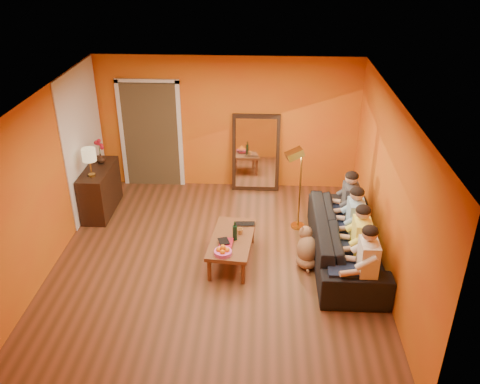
# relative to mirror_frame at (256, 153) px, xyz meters

# --- Properties ---
(room_shell) EXTENTS (5.00, 5.50, 2.60)m
(room_shell) POSITION_rel_mirror_frame_xyz_m (-0.55, -2.26, 0.54)
(room_shell) COLOR brown
(room_shell) RESTS_ON ground
(white_accent) EXTENTS (0.02, 1.90, 2.58)m
(white_accent) POSITION_rel_mirror_frame_xyz_m (-3.04, -0.88, 0.54)
(white_accent) COLOR white
(white_accent) RESTS_ON wall_left
(doorway_recess) EXTENTS (1.06, 0.30, 2.10)m
(doorway_recess) POSITION_rel_mirror_frame_xyz_m (-2.05, 0.20, 0.29)
(doorway_recess) COLOR #3F2D19
(doorway_recess) RESTS_ON floor
(door_jamb_left) EXTENTS (0.08, 0.06, 2.20)m
(door_jamb_left) POSITION_rel_mirror_frame_xyz_m (-2.62, 0.08, 0.29)
(door_jamb_left) COLOR white
(door_jamb_left) RESTS_ON wall_back
(door_jamb_right) EXTENTS (0.08, 0.06, 2.20)m
(door_jamb_right) POSITION_rel_mirror_frame_xyz_m (-1.48, 0.08, 0.29)
(door_jamb_right) COLOR white
(door_jamb_right) RESTS_ON wall_back
(door_header) EXTENTS (1.22, 0.06, 0.08)m
(door_header) POSITION_rel_mirror_frame_xyz_m (-2.05, 0.08, 1.36)
(door_header) COLOR white
(door_header) RESTS_ON wall_back
(mirror_frame) EXTENTS (0.92, 0.27, 1.51)m
(mirror_frame) POSITION_rel_mirror_frame_xyz_m (0.00, 0.00, 0.00)
(mirror_frame) COLOR black
(mirror_frame) RESTS_ON floor
(mirror_glass) EXTENTS (0.78, 0.21, 1.35)m
(mirror_glass) POSITION_rel_mirror_frame_xyz_m (0.00, -0.04, 0.00)
(mirror_glass) COLOR white
(mirror_glass) RESTS_ON mirror_frame
(sideboard) EXTENTS (0.44, 1.18, 0.85)m
(sideboard) POSITION_rel_mirror_frame_xyz_m (-2.79, -1.08, -0.34)
(sideboard) COLOR black
(sideboard) RESTS_ON floor
(table_lamp) EXTENTS (0.24, 0.24, 0.51)m
(table_lamp) POSITION_rel_mirror_frame_xyz_m (-2.79, -1.38, 0.34)
(table_lamp) COLOR beige
(table_lamp) RESTS_ON sideboard
(sofa) EXTENTS (2.51, 0.98, 0.73)m
(sofa) POSITION_rel_mirror_frame_xyz_m (1.45, -2.43, -0.39)
(sofa) COLOR black
(sofa) RESTS_ON floor
(coffee_table) EXTENTS (0.73, 1.27, 0.42)m
(coffee_table) POSITION_rel_mirror_frame_xyz_m (-0.30, -2.54, -0.55)
(coffee_table) COLOR brown
(coffee_table) RESTS_ON floor
(floor_lamp) EXTENTS (0.36, 0.32, 1.44)m
(floor_lamp) POSITION_rel_mirror_frame_xyz_m (0.78, -1.48, -0.04)
(floor_lamp) COLOR #BC8E37
(floor_lamp) RESTS_ON floor
(dog) EXTENTS (0.41, 0.57, 0.62)m
(dog) POSITION_rel_mirror_frame_xyz_m (0.86, -2.58, -0.45)
(dog) COLOR #9A6245
(dog) RESTS_ON floor
(person_far_left) EXTENTS (0.70, 0.44, 1.22)m
(person_far_left) POSITION_rel_mirror_frame_xyz_m (1.58, -3.43, -0.15)
(person_far_left) COLOR silver
(person_far_left) RESTS_ON sofa
(person_mid_left) EXTENTS (0.70, 0.44, 1.22)m
(person_mid_left) POSITION_rel_mirror_frame_xyz_m (1.58, -2.88, -0.15)
(person_mid_left) COLOR #FDF754
(person_mid_left) RESTS_ON sofa
(person_mid_right) EXTENTS (0.70, 0.44, 1.22)m
(person_mid_right) POSITION_rel_mirror_frame_xyz_m (1.58, -2.33, -0.15)
(person_mid_right) COLOR #8BB5D7
(person_mid_right) RESTS_ON sofa
(person_far_right) EXTENTS (0.70, 0.44, 1.22)m
(person_far_right) POSITION_rel_mirror_frame_xyz_m (1.58, -1.78, -0.15)
(person_far_right) COLOR #36363B
(person_far_right) RESTS_ON sofa
(fruit_bowl) EXTENTS (0.26, 0.26, 0.16)m
(fruit_bowl) POSITION_rel_mirror_frame_xyz_m (-0.40, -2.99, -0.26)
(fruit_bowl) COLOR #E450AC
(fruit_bowl) RESTS_ON coffee_table
(wine_bottle) EXTENTS (0.07, 0.07, 0.31)m
(wine_bottle) POSITION_rel_mirror_frame_xyz_m (-0.25, -2.59, -0.18)
(wine_bottle) COLOR black
(wine_bottle) RESTS_ON coffee_table
(tumbler) EXTENTS (0.11, 0.11, 0.09)m
(tumbler) POSITION_rel_mirror_frame_xyz_m (-0.18, -2.42, -0.29)
(tumbler) COLOR #B27F3F
(tumbler) RESTS_ON coffee_table
(laptop) EXTENTS (0.34, 0.23, 0.03)m
(laptop) POSITION_rel_mirror_frame_xyz_m (-0.12, -2.19, -0.33)
(laptop) COLOR black
(laptop) RESTS_ON coffee_table
(book_lower) EXTENTS (0.20, 0.25, 0.02)m
(book_lower) POSITION_rel_mirror_frame_xyz_m (-0.48, -2.74, -0.33)
(book_lower) COLOR black
(book_lower) RESTS_ON coffee_table
(book_mid) EXTENTS (0.21, 0.28, 0.02)m
(book_mid) POSITION_rel_mirror_frame_xyz_m (-0.47, -2.73, -0.31)
(book_mid) COLOR #A71325
(book_mid) RESTS_ON book_lower
(book_upper) EXTENTS (0.20, 0.24, 0.02)m
(book_upper) POSITION_rel_mirror_frame_xyz_m (-0.48, -2.75, -0.29)
(book_upper) COLOR black
(book_upper) RESTS_ON book_mid
(vase) EXTENTS (0.17, 0.17, 0.18)m
(vase) POSITION_rel_mirror_frame_xyz_m (-2.79, -0.83, 0.18)
(vase) COLOR black
(vase) RESTS_ON sideboard
(flowers) EXTENTS (0.17, 0.17, 0.48)m
(flowers) POSITION_rel_mirror_frame_xyz_m (-2.79, -0.83, 0.45)
(flowers) COLOR #A71325
(flowers) RESTS_ON vase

